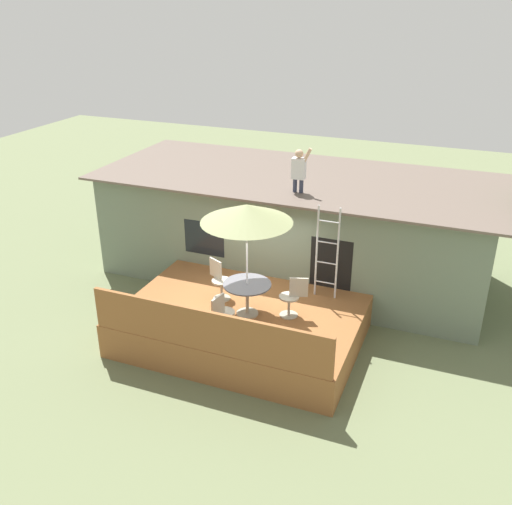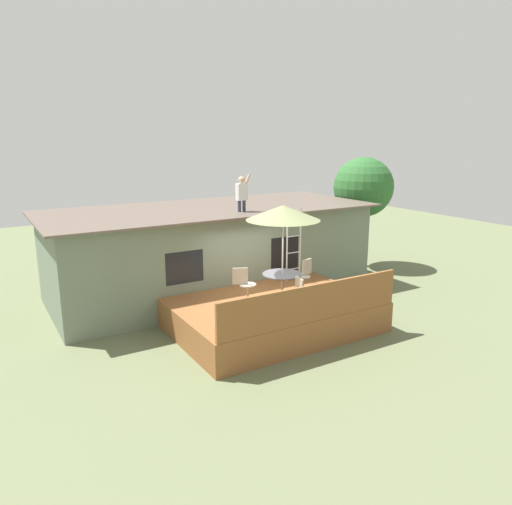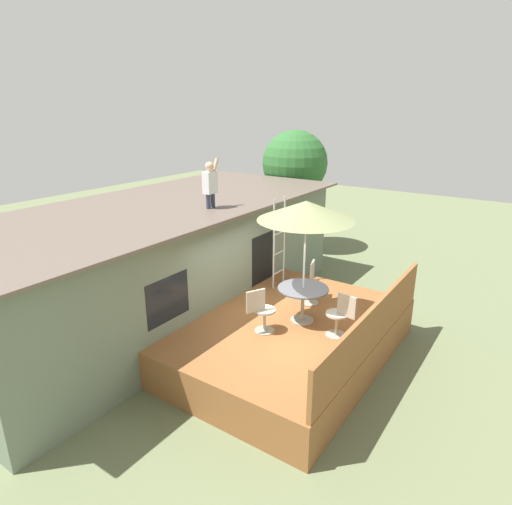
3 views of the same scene
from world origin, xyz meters
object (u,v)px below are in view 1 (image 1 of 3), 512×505
patio_table (247,290)px  step_ladder (327,253)px  patio_chair_right (293,297)px  patio_umbrella (247,213)px  patio_chair_left (219,280)px  person_figure (299,168)px  patio_chair_near (222,314)px

patio_table → step_ladder: size_ratio=0.47×
step_ladder → patio_chair_right: 1.35m
patio_umbrella → step_ladder: 2.32m
patio_table → patio_chair_left: size_ratio=1.13×
patio_umbrella → patio_chair_left: (-0.87, 0.44, -1.89)m
person_figure → patio_chair_right: person_figure is taller
patio_umbrella → patio_chair_near: 2.10m
patio_chair_right → step_ladder: bearing=-128.6°
patio_umbrella → step_ladder: size_ratio=1.15×
patio_table → patio_chair_left: patio_chair_left is taller
patio_table → person_figure: (0.26, 2.60, 2.04)m
patio_umbrella → person_figure: bearing=84.2°
patio_chair_near → patio_umbrella: bearing=0.0°
patio_umbrella → step_ladder: patio_umbrella is taller
patio_table → patio_umbrella: bearing=116.6°
patio_table → patio_chair_left: bearing=153.2°
person_figure → patio_chair_left: (-1.13, -2.16, -2.17)m
patio_chair_left → patio_chair_near: 1.52m
patio_chair_left → patio_table: bearing=-0.0°
person_figure → patio_chair_left: person_figure is taller
patio_table → patio_umbrella: size_ratio=0.41×
person_figure → patio_chair_left: size_ratio=1.21×
patio_chair_left → patio_chair_right: 1.80m
patio_umbrella → patio_chair_near: bearing=-100.9°
step_ladder → patio_chair_right: size_ratio=2.39×
step_ladder → patio_chair_right: (-0.42, -1.11, -0.64)m
person_figure → patio_chair_right: 3.23m
patio_umbrella → step_ladder: bearing=46.3°
person_figure → patio_umbrella: bearing=-95.8°
step_ladder → patio_umbrella: bearing=-133.7°
patio_chair_left → patio_chair_right: bearing=22.3°
patio_table → patio_chair_near: size_ratio=1.13×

